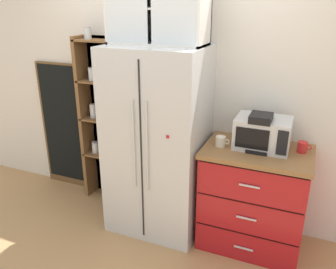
# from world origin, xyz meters

# --- Properties ---
(ground_plane) EXTENTS (10.73, 10.73, 0.00)m
(ground_plane) POSITION_xyz_m (0.00, 0.00, 0.00)
(ground_plane) COLOR tan
(wall_back_cream) EXTENTS (5.03, 0.10, 2.55)m
(wall_back_cream) POSITION_xyz_m (0.00, 0.40, 1.27)
(wall_back_cream) COLOR silver
(wall_back_cream) RESTS_ON ground
(refrigerator) EXTENTS (0.85, 0.69, 1.73)m
(refrigerator) POSITION_xyz_m (0.00, 0.02, 0.87)
(refrigerator) COLOR silver
(refrigerator) RESTS_ON ground
(pantry_shelf_column) EXTENTS (0.55, 0.25, 1.84)m
(pantry_shelf_column) POSITION_xyz_m (-0.72, 0.30, 0.91)
(pantry_shelf_column) COLOR brown
(pantry_shelf_column) RESTS_ON ground
(counter_cabinet) EXTENTS (0.88, 0.61, 0.92)m
(counter_cabinet) POSITION_xyz_m (0.89, 0.06, 0.46)
(counter_cabinet) COLOR #A8161C
(counter_cabinet) RESTS_ON ground
(microwave) EXTENTS (0.44, 0.33, 0.26)m
(microwave) POSITION_xyz_m (0.91, 0.11, 1.05)
(microwave) COLOR silver
(microwave) RESTS_ON counter_cabinet
(coffee_maker) EXTENTS (0.17, 0.20, 0.31)m
(coffee_maker) POSITION_xyz_m (0.89, 0.07, 1.08)
(coffee_maker) COLOR black
(coffee_maker) RESTS_ON counter_cabinet
(mug_red) EXTENTS (0.11, 0.08, 0.09)m
(mug_red) POSITION_xyz_m (1.23, 0.14, 0.97)
(mug_red) COLOR red
(mug_red) RESTS_ON counter_cabinet
(mug_cream) EXTENTS (0.12, 0.08, 0.09)m
(mug_cream) POSITION_xyz_m (0.59, 0.01, 0.97)
(mug_cream) COLOR silver
(mug_cream) RESTS_ON counter_cabinet
(bottle_amber) EXTENTS (0.07, 0.07, 0.26)m
(bottle_amber) POSITION_xyz_m (0.89, 0.13, 1.04)
(bottle_amber) COLOR brown
(bottle_amber) RESTS_ON counter_cabinet
(bottle_green) EXTENTS (0.06, 0.06, 0.28)m
(bottle_green) POSITION_xyz_m (0.89, 0.02, 1.05)
(bottle_green) COLOR #285B33
(bottle_green) RESTS_ON counter_cabinet
(upper_cabinet) EXTENTS (0.82, 0.32, 0.57)m
(upper_cabinet) POSITION_xyz_m (0.00, 0.06, 2.01)
(upper_cabinet) COLOR silver
(upper_cabinet) RESTS_ON refrigerator
(chalkboard_menu) EXTENTS (0.60, 0.04, 1.45)m
(chalkboard_menu) POSITION_xyz_m (-1.31, 0.33, 0.73)
(chalkboard_menu) COLOR brown
(chalkboard_menu) RESTS_ON ground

